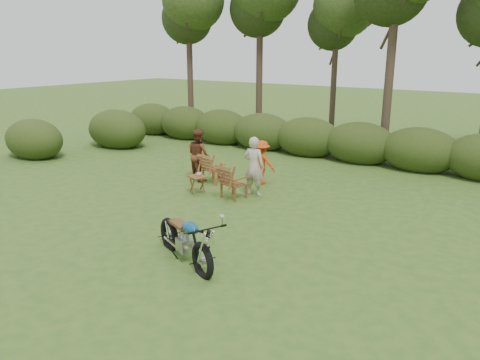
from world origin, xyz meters
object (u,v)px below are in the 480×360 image
Objects in this scene: lawn_chair_left at (214,182)px; adult_b at (199,180)px; cup at (199,174)px; lawn_chair_right at (234,198)px; motorcycle at (185,261)px; child at (262,184)px; adult_a at (254,195)px; side_table at (197,185)px.

lawn_chair_left is 0.52m from adult_b.
lawn_chair_left is at bearing 108.85° from cup.
cup is at bearing 117.40° from lawn_chair_left.
adult_b reaches higher than lawn_chair_right.
cup reaches higher than lawn_chair_right.
lawn_chair_left is at bearing -153.01° from adult_b.
motorcycle is 5.35m from lawn_chair_left.
child is (-1.58, 5.19, 0.00)m from motorcycle.
motorcycle is at bearing 148.19° from adult_b.
adult_b reaches higher than motorcycle.
adult_a is at bearing 111.20° from child.
motorcycle is at bearing -53.50° from side_table.
motorcycle is at bearing 130.60° from lawn_chair_left.
child reaches higher than motorcycle.
adult_a is at bearing 30.00° from cup.
adult_a is 2.22m from adult_b.
child reaches higher than cup.
lawn_chair_right is at bearing 176.78° from adult_b.
adult_b is at bearing -15.02° from lawn_chair_right.
adult_b is (-0.91, 1.10, -0.55)m from cup.
cup is at bearing 60.99° from side_table.
child is at bearing -75.89° from lawn_chair_right.
cup is 0.09× the size of child.
adult_b is at bearing 127.75° from side_table.
lawn_chair_right reaches higher than lawn_chair_left.
adult_b is at bearing 21.47° from child.
motorcycle is 1.23× the size of adult_a.
motorcycle is at bearing -54.13° from cup.
adult_b reaches higher than lawn_chair_left.
adult_b is (-2.19, 0.36, 0.00)m from adult_a.
lawn_chair_left is (-1.39, 0.92, 0.00)m from lawn_chair_right.
side_table is 0.30m from cup.
cup is 0.08× the size of adult_b.
adult_b is at bearing 149.87° from motorcycle.
adult_b is (-0.52, -0.05, 0.00)m from lawn_chair_left.
lawn_chair_left is at bearing -24.06° from lawn_chair_right.
lawn_chair_right is 1.08m from side_table.
cup is at bearing 148.92° from motorcycle.
lawn_chair_right is (-1.46, 3.62, 0.00)m from motorcycle.
side_table is 1.55m from adult_a.
side_table is 1.47m from adult_b.
adult_b is 1.20× the size of child.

